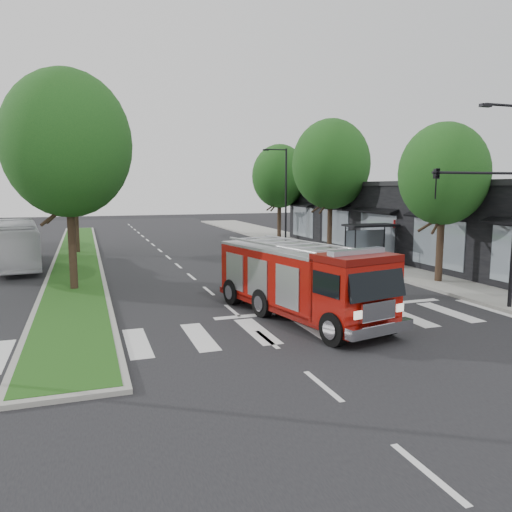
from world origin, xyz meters
The scene contains 14 objects.
ground centered at (0.00, 0.00, 0.00)m, with size 140.00×140.00×0.00m, color black.
sidewalk_right centered at (12.50, 10.00, 0.07)m, with size 5.00×80.00×0.15m, color gray.
median centered at (-6.00, 18.00, 0.08)m, with size 3.00×50.00×0.15m.
storefront_row centered at (17.00, 10.00, 2.50)m, with size 8.00×30.00×5.00m, color black.
bus_shelter centered at (11.20, 8.15, 2.04)m, with size 3.20×1.60×2.61m.
tree_right_near centered at (11.50, 2.00, 5.51)m, with size 4.40×4.40×8.05m.
tree_right_mid centered at (11.50, 14.00, 6.49)m, with size 5.60×5.60×9.72m.
tree_right_far centered at (11.50, 24.00, 5.84)m, with size 5.00×5.00×8.73m.
tree_median_near centered at (-6.00, 6.00, 6.81)m, with size 5.80×5.80×10.16m.
tree_median_far centered at (-6.00, 20.00, 6.49)m, with size 5.60×5.60×9.72m.
streetlight_right_near centered at (9.61, -3.50, 4.67)m, with size 4.08×0.22×8.00m.
streetlight_right_far centered at (10.35, 20.00, 4.48)m, with size 2.11×0.20×8.00m.
fire_engine centered at (2.11, -1.86, 1.40)m, with size 4.27×8.79×2.93m.
city_bus centered at (-9.42, 14.96, 1.42)m, with size 2.38×10.19×2.84m, color silver.
Camera 1 is at (-5.39, -18.59, 4.89)m, focal length 35.00 mm.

